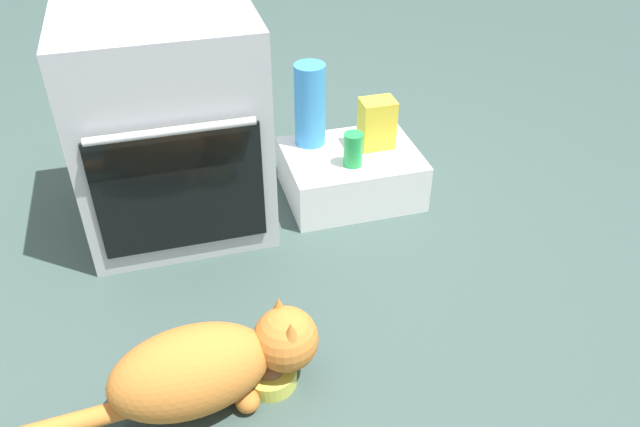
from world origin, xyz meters
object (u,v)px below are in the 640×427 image
(pantry_cabinet, at_px, (351,174))
(soda_can, at_px, (353,149))
(oven, at_px, (169,124))
(cat, at_px, (207,366))
(snack_bag, at_px, (377,124))
(food_bowl, at_px, (270,374))
(water_bottle, at_px, (310,105))

(pantry_cabinet, bearing_deg, soda_can, -105.44)
(oven, height_order, cat, oven)
(soda_can, bearing_deg, snack_bag, 39.93)
(food_bowl, relative_size, soda_can, 1.16)
(cat, height_order, soda_can, soda_can)
(food_bowl, height_order, cat, cat)
(oven, xyz_separation_m, soda_can, (0.59, -0.11, -0.13))
(oven, xyz_separation_m, food_bowl, (0.15, -0.81, -0.34))
(pantry_cabinet, xyz_separation_m, water_bottle, (-0.12, 0.11, 0.24))
(pantry_cabinet, bearing_deg, snack_bag, 13.27)
(soda_can, bearing_deg, oven, 169.48)
(food_bowl, bearing_deg, snack_bag, 54.67)
(water_bottle, bearing_deg, pantry_cabinet, -42.20)
(pantry_cabinet, distance_m, snack_bag, 0.21)
(soda_can, height_order, water_bottle, water_bottle)
(snack_bag, bearing_deg, food_bowl, -125.33)
(snack_bag, bearing_deg, pantry_cabinet, -166.73)
(snack_bag, bearing_deg, soda_can, -140.07)
(food_bowl, height_order, water_bottle, water_bottle)
(cat, bearing_deg, food_bowl, 0.00)
(water_bottle, bearing_deg, snack_bag, -21.60)
(pantry_cabinet, xyz_separation_m, food_bowl, (-0.47, -0.78, -0.06))
(oven, bearing_deg, soda_can, -10.52)
(food_bowl, bearing_deg, pantry_cabinet, 58.94)
(snack_bag, relative_size, soda_can, 1.50)
(food_bowl, distance_m, cat, 0.18)
(cat, distance_m, soda_can, 0.94)
(pantry_cabinet, height_order, cat, cat)
(cat, bearing_deg, soda_can, 44.01)
(oven, relative_size, food_bowl, 5.25)
(oven, distance_m, soda_can, 0.61)
(oven, height_order, food_bowl, oven)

